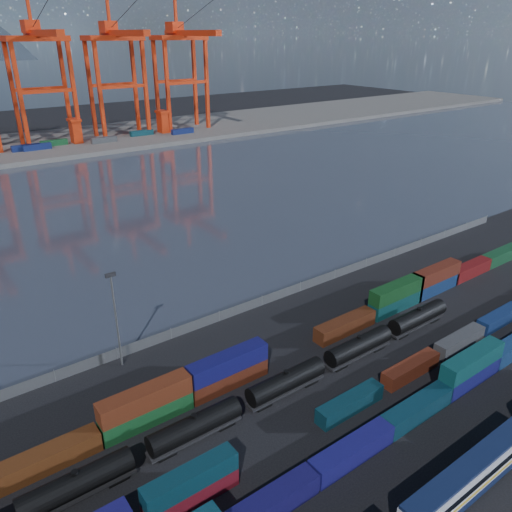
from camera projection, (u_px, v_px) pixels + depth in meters
ground at (369, 377)px, 78.28m from camera, size 700.00×700.00×0.00m
harbor_water at (114, 206)px, 155.50m from camera, size 700.00×700.00×0.00m
far_quay at (28, 147)px, 232.31m from camera, size 700.00×70.00×2.00m
passenger_train at (471, 476)px, 57.69m from camera, size 75.50×2.90×4.98m
container_row_south at (308, 475)px, 58.25m from camera, size 139.71×2.61×5.57m
container_row_mid at (285, 437)px, 64.05m from camera, size 141.06×2.34×4.98m
container_row_north at (318, 333)px, 85.43m from camera, size 143.01×2.67×5.68m
tanker_string at (195, 427)px, 65.46m from camera, size 106.53×2.91×4.16m
waterfront_fence at (262, 301)px, 98.46m from camera, size 160.12×0.12×2.20m
yard_light_mast at (116, 315)px, 77.39m from camera, size 1.60×0.40×16.60m
quay_containers at (8, 150)px, 214.74m from camera, size 172.58×10.99×2.60m
straddle_carriers at (25, 136)px, 220.82m from camera, size 140.00×7.00×11.10m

